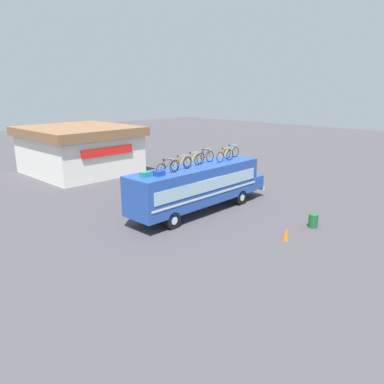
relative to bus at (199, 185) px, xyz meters
name	(u,v)px	position (x,y,z in m)	size (l,w,h in m)	color
ground_plane	(196,212)	(-0.22, 0.00, -1.85)	(120.00, 120.00, 0.00)	#423F44
bus	(199,185)	(0.00, 0.00, 0.00)	(11.37, 2.50, 3.10)	#23479E
luggage_bag_1	(146,174)	(-4.35, 0.05, 1.40)	(0.63, 0.36, 0.29)	#1E7F66
luggage_bag_2	(159,173)	(-3.65, -0.28, 1.40)	(0.56, 0.45, 0.30)	#193899
rooftop_bicycle_1	(167,167)	(-2.97, -0.26, 1.63)	(1.72, 0.44, 0.91)	black
rooftop_bicycle_2	(181,164)	(-1.66, -0.08, 1.64)	(1.75, 0.44, 0.93)	black
rooftop_bicycle_3	(193,160)	(-0.32, 0.21, 1.64)	(1.69, 0.44, 0.93)	black
rooftop_bicycle_4	(205,157)	(1.01, 0.34, 1.66)	(1.69, 0.44, 0.97)	black
rooftop_bicycle_5	(225,156)	(2.39, -0.23, 1.65)	(1.78, 0.44, 0.95)	black
rooftop_bicycle_6	(231,152)	(3.69, 0.25, 1.66)	(1.71, 0.44, 0.98)	black
roadside_building	(80,149)	(0.98, 16.45, 0.41)	(9.27, 10.03, 4.41)	silver
trash_bin	(313,221)	(2.52, -6.88, -1.44)	(0.54, 0.54, 0.81)	#1E592D
traffic_cone	(286,234)	(-0.31, -6.72, -1.50)	(0.34, 0.34, 0.69)	orange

